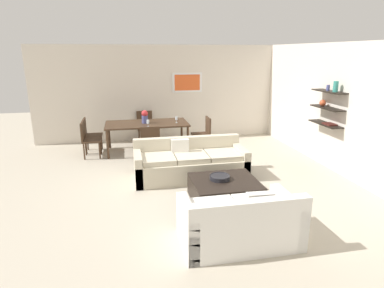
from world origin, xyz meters
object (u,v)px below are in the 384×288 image
dining_chair_left_far (90,133)px  dining_chair_right_near (204,132)px  decorative_bowl (220,177)px  wine_glass_foot (148,122)px  wine_glass_head (145,115)px  dining_chair_left_near (88,137)px  coffee_table (225,191)px  dining_table (147,125)px  loveseat_white (240,223)px  centerpiece_vase (145,117)px  dining_chair_head (145,125)px  dining_chair_foot (150,142)px  sofa_beige (190,164)px  wine_glass_right_near (176,119)px

dining_chair_left_far → dining_chair_right_near: same height
decorative_bowl → wine_glass_foot: 2.93m
decorative_bowl → wine_glass_head: (-1.02, 3.63, 0.44)m
dining_chair_left_near → wine_glass_head: 1.65m
coffee_table → dining_table: (-1.09, 3.24, 0.50)m
loveseat_white → centerpiece_vase: (-0.96, 4.50, 0.62)m
decorative_bowl → centerpiece_vase: 3.38m
dining_table → dining_chair_left_far: size_ratio=2.37×
dining_chair_head → wine_glass_head: (-0.00, -0.47, 0.36)m
coffee_table → dining_chair_left_near: 3.95m
loveseat_white → coffee_table: 1.29m
loveseat_white → dining_chair_foot: (-0.91, 3.58, 0.21)m
sofa_beige → wine_glass_foot: size_ratio=13.15×
wine_glass_right_near → sofa_beige: bearing=-90.7°
decorative_bowl → wine_glass_right_near: bearing=95.1°
wine_glass_right_near → dining_chair_left_far: bearing=170.7°
sofa_beige → dining_table: (-0.73, 2.03, 0.40)m
sofa_beige → dining_chair_foot: dining_chair_foot is taller
loveseat_white → dining_chair_left_far: size_ratio=1.77×
dining_chair_head → dining_chair_right_near: size_ratio=1.00×
dining_chair_foot → loveseat_white: bearing=-75.7°
dining_chair_left_far → centerpiece_vase: bearing=-9.7°
sofa_beige → centerpiece_vase: 2.25m
coffee_table → wine_glass_right_near: wine_glass_right_near is taller
dining_chair_right_near → wine_glass_right_near: 0.79m
decorative_bowl → wine_glass_foot: wine_glass_foot is taller
dining_chair_left_far → wine_glass_right_near: bearing=-9.3°
dining_table → dining_chair_right_near: bearing=-9.1°
dining_chair_left_near → centerpiece_vase: centerpiece_vase is taller
sofa_beige → wine_glass_right_near: bearing=89.3°
dining_chair_foot → wine_glass_foot: wine_glass_foot is taller
sofa_beige → centerpiece_vase: (-0.77, 2.02, 0.63)m
decorative_bowl → dining_table: size_ratio=0.17×
dining_chair_head → dining_chair_left_near: (-1.45, -1.16, 0.00)m
loveseat_white → wine_glass_foot: wine_glass_foot is taller
wine_glass_foot → centerpiece_vase: bearing=95.8°
dining_chair_right_near → wine_glass_foot: (-1.45, -0.22, 0.36)m
dining_chair_left_far → dining_chair_foot: bearing=-38.6°
coffee_table → wine_glass_right_near: size_ratio=7.06×
wine_glass_head → dining_chair_left_near: bearing=-154.5°
dining_chair_head → dining_chair_left_near: 1.86m
wine_glass_right_near → dining_table: bearing=170.3°
dining_table → dining_chair_right_near: dining_chair_right_near is taller
dining_table → wine_glass_head: 0.49m
wine_glass_foot → centerpiece_vase: (-0.05, 0.45, 0.05)m
decorative_bowl → loveseat_white: bearing=-94.6°
coffee_table → dining_chair_foot: bearing=115.3°
decorative_bowl → dining_chair_right_near: size_ratio=0.40×
coffee_table → dining_chair_left_near: bearing=130.3°
sofa_beige → loveseat_white: size_ratio=1.45×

